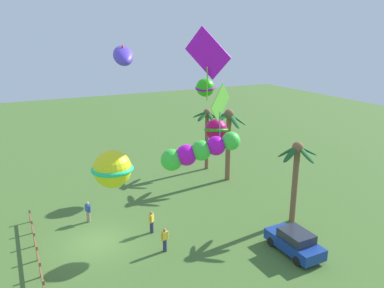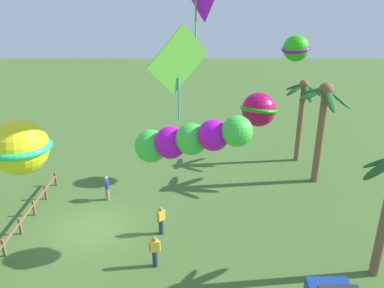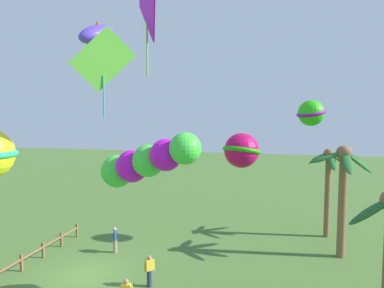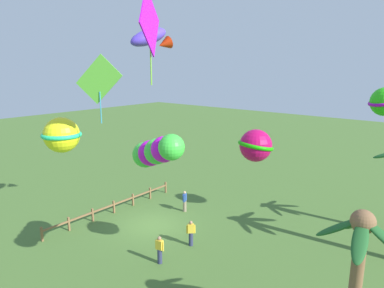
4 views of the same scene
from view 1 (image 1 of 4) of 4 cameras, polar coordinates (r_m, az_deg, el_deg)
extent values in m
plane|color=#476B2D|center=(26.46, -14.13, -14.20)|extent=(120.00, 120.00, 0.00)
cylinder|color=brown|center=(34.85, 5.49, -0.54)|extent=(0.48, 0.48, 6.27)
ellipsoid|color=#236028|center=(33.55, 6.38, 3.52)|extent=(1.72, 0.63, 1.31)
ellipsoid|color=#236028|center=(34.27, 6.90, 3.77)|extent=(1.21, 1.75, 1.33)
ellipsoid|color=#236028|center=(34.99, 5.74, 4.42)|extent=(1.82, 1.55, 0.94)
ellipsoid|color=#236028|center=(34.57, 4.34, 4.33)|extent=(1.91, 1.33, 0.91)
ellipsoid|color=#236028|center=(33.48, 4.56, 3.94)|extent=(0.99, 1.95, 0.89)
sphere|color=brown|center=(34.07, 5.63, 4.51)|extent=(0.91, 0.91, 0.91)
cylinder|color=brown|center=(37.60, 2.25, 0.44)|extent=(0.38, 0.38, 5.82)
ellipsoid|color=#1E5623|center=(36.50, 2.92, 3.98)|extent=(1.48, 0.68, 1.19)
ellipsoid|color=#1E5623|center=(37.19, 3.30, 4.28)|extent=(0.74, 1.54, 1.10)
ellipsoid|color=#1E5623|center=(37.65, 2.24, 4.44)|extent=(1.53, 1.06, 1.11)
ellipsoid|color=#1E5623|center=(37.21, 1.21, 4.48)|extent=(1.50, 1.39, 0.90)
ellipsoid|color=#1E5623|center=(36.37, 1.61, 4.20)|extent=(1.10, 1.63, 0.90)
sphere|color=brown|center=(36.91, 2.30, 4.79)|extent=(0.73, 0.73, 0.73)
cylinder|color=brown|center=(28.03, 15.24, -6.03)|extent=(0.42, 0.42, 5.66)
ellipsoid|color=#1E5623|center=(26.80, 16.81, -1.54)|extent=(1.58, 0.72, 1.07)
ellipsoid|color=#1E5623|center=(27.53, 17.02, -0.94)|extent=(0.85, 1.65, 0.95)
ellipsoid|color=#1E5623|center=(27.83, 15.29, -0.92)|extent=(1.49, 1.07, 1.21)
ellipsoid|color=#1E5623|center=(27.34, 14.25, -1.10)|extent=(1.45, 1.25, 1.17)
ellipsoid|color=#1E5623|center=(26.68, 14.71, -1.49)|extent=(0.72, 1.56, 1.11)
sphere|color=brown|center=(27.10, 15.69, -0.48)|extent=(0.79, 0.79, 0.79)
cube|color=brown|center=(30.34, -23.26, -9.94)|extent=(0.12, 0.12, 0.95)
cube|color=brown|center=(28.70, -22.99, -11.45)|extent=(0.12, 0.12, 0.95)
cube|color=brown|center=(27.08, -22.68, -13.14)|extent=(0.12, 0.12, 0.95)
cube|color=brown|center=(25.49, -22.32, -15.04)|extent=(0.12, 0.12, 0.95)
cube|color=brown|center=(23.94, -21.91, -17.20)|extent=(0.12, 0.12, 0.95)
cube|color=brown|center=(22.42, -21.44, -19.64)|extent=(0.12, 0.12, 0.95)
cube|color=brown|center=(25.40, -22.37, -14.68)|extent=(11.01, 0.09, 0.11)
cube|color=navy|center=(25.24, 15.14, -14.32)|extent=(3.91, 1.73, 0.70)
cube|color=#282D38|center=(24.83, 15.48, -13.21)|extent=(2.04, 1.51, 0.56)
cylinder|color=black|center=(25.71, 11.90, -14.24)|extent=(0.60, 0.18, 0.60)
cylinder|color=black|center=(26.62, 14.61, -13.30)|extent=(0.60, 0.18, 0.60)
cylinder|color=black|center=(24.19, 15.62, -16.66)|extent=(0.60, 0.18, 0.60)
cylinder|color=black|center=(25.15, 18.36, -15.53)|extent=(0.60, 0.18, 0.60)
cylinder|color=gray|center=(28.99, -15.35, -10.50)|extent=(0.26, 0.26, 0.84)
cube|color=#2D519E|center=(28.69, -15.46, -9.27)|extent=(0.44, 0.38, 0.54)
sphere|color=tan|center=(28.53, -15.52, -8.59)|extent=(0.21, 0.21, 0.21)
cylinder|color=#2D519E|center=(28.88, -15.74, -9.23)|extent=(0.09, 0.09, 0.52)
cylinder|color=#2D519E|center=(28.54, -15.16, -9.50)|extent=(0.09, 0.09, 0.52)
cylinder|color=#2D3351|center=(24.67, -4.12, -14.99)|extent=(0.26, 0.26, 0.84)
cube|color=yellow|center=(24.32, -4.15, -13.60)|extent=(0.30, 0.42, 0.54)
sphere|color=#A37556|center=(24.13, -4.17, -12.83)|extent=(0.21, 0.21, 0.21)
cylinder|color=yellow|center=(24.24, -4.61, -13.86)|extent=(0.09, 0.09, 0.52)
cylinder|color=yellow|center=(24.45, -3.68, -13.54)|extent=(0.09, 0.09, 0.52)
cylinder|color=#2D3351|center=(26.76, -6.11, -12.35)|extent=(0.26, 0.26, 0.84)
cube|color=yellow|center=(26.44, -6.15, -11.04)|extent=(0.43, 0.43, 0.54)
sphere|color=#A37556|center=(26.27, -6.18, -10.32)|extent=(0.21, 0.21, 0.21)
cylinder|color=yellow|center=(26.64, -5.93, -10.93)|extent=(0.09, 0.09, 0.52)
cylinder|color=yellow|center=(26.28, -6.38, -11.35)|extent=(0.09, 0.09, 0.52)
ellipsoid|color=#583CDA|center=(21.67, -10.36, 13.01)|extent=(2.51, 1.56, 1.47)
cone|color=red|center=(22.67, -10.52, 12.32)|extent=(1.01, 0.87, 0.89)
cone|color=red|center=(21.66, -10.41, 13.96)|extent=(0.52, 0.52, 0.45)
sphere|color=green|center=(21.38, -3.09, -2.41)|extent=(1.25, 1.25, 1.25)
sphere|color=#C910CF|center=(21.30, -0.85, -1.70)|extent=(1.20, 1.20, 1.20)
sphere|color=green|center=(21.26, 1.40, -0.98)|extent=(1.15, 1.15, 1.15)
sphere|color=#C910CF|center=(21.25, 3.65, -0.26)|extent=(1.10, 1.10, 1.10)
sphere|color=green|center=(21.27, 5.90, 0.46)|extent=(1.05, 1.05, 1.05)
cube|color=#66C93A|center=(18.18, 4.31, 6.25)|extent=(0.96, 1.59, 1.83)
cylinder|color=#3698BA|center=(18.40, 4.24, 3.05)|extent=(0.04, 0.04, 1.19)
sphere|color=#26BF13|center=(33.84, 2.02, 8.53)|extent=(1.63, 1.63, 1.63)
torus|color=purple|center=(33.84, 2.02, 8.53)|extent=(2.53, 2.53, 0.59)
sphere|color=#B70B52|center=(25.49, 3.66, 2.16)|extent=(1.50, 1.50, 1.50)
torus|color=#1AAC09|center=(25.49, 3.66, 2.16)|extent=(2.22, 2.22, 0.50)
cube|color=#C112DC|center=(20.05, 2.36, 13.54)|extent=(2.40, 1.45, 2.74)
cylinder|color=#75BF31|center=(20.20, 2.31, 9.07)|extent=(0.06, 0.06, 1.80)
sphere|color=yellow|center=(18.07, -11.94, -3.69)|extent=(1.80, 1.80, 1.80)
torus|color=#24DD84|center=(18.07, -11.94, -3.69)|extent=(2.49, 2.48, 0.23)
camera|label=2|loc=(11.18, 33.22, 5.14)|focal=34.98mm
camera|label=3|loc=(16.00, 36.60, -4.09)|focal=32.51mm
camera|label=4|loc=(21.62, 41.89, 4.89)|focal=31.86mm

